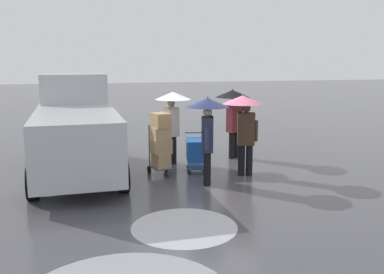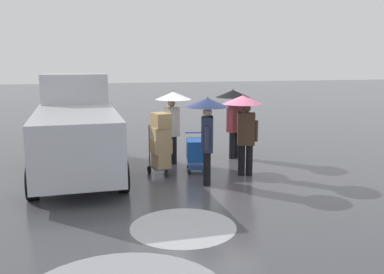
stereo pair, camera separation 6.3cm
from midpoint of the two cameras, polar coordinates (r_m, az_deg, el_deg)
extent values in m
plane|color=#4C4C51|center=(11.56, 2.36, -4.77)|extent=(90.00, 90.00, 0.00)
cylinder|color=silver|center=(7.95, -0.95, -11.92)|extent=(1.95, 1.95, 0.01)
cube|color=#B7BABF|center=(11.29, -15.02, 0.02)|extent=(2.09, 5.25, 1.40)
cube|color=#B7BABF|center=(13.05, -15.33, 6.32)|extent=(1.88, 1.45, 0.84)
cube|color=black|center=(13.84, -15.19, 3.19)|extent=(1.66, 0.10, 0.63)
cube|color=#232326|center=(14.04, -14.98, -1.05)|extent=(1.96, 0.21, 0.24)
cylinder|color=black|center=(13.04, -19.25, -1.98)|extent=(0.26, 0.73, 0.72)
cylinder|color=black|center=(13.05, -10.64, -1.57)|extent=(0.26, 0.73, 0.72)
cylinder|color=black|center=(9.92, -20.43, -5.85)|extent=(0.26, 0.73, 0.72)
cylinder|color=black|center=(9.92, -9.05, -5.31)|extent=(0.26, 0.73, 0.72)
cube|color=#1951B2|center=(11.54, 0.77, -1.73)|extent=(0.65, 0.84, 0.56)
cube|color=#1951B2|center=(11.65, 0.76, -3.94)|extent=(0.59, 0.76, 0.04)
cylinder|color=#1951B2|center=(11.88, 0.63, 0.58)|extent=(0.58, 0.14, 0.04)
sphere|color=black|center=(11.39, 1.92, -4.74)|extent=(0.10, 0.10, 0.10)
sphere|color=black|center=(11.36, -0.18, -4.77)|extent=(0.10, 0.10, 0.10)
sphere|color=black|center=(11.98, 1.66, -3.98)|extent=(0.10, 0.10, 0.10)
sphere|color=black|center=(11.95, -0.34, -4.01)|extent=(0.10, 0.10, 0.10)
cube|color=#515156|center=(11.26, -3.97, -4.07)|extent=(0.58, 0.67, 0.03)
cylinder|color=#515156|center=(11.49, -3.48, -0.96)|extent=(0.04, 0.04, 1.10)
cylinder|color=#515156|center=(11.35, -5.57, -1.14)|extent=(0.04, 0.04, 1.10)
cylinder|color=black|center=(11.64, -3.36, -4.16)|extent=(0.08, 0.21, 0.20)
cylinder|color=black|center=(11.49, -5.60, -4.39)|extent=(0.08, 0.21, 0.20)
cube|color=tan|center=(11.21, -3.98, -3.06)|extent=(0.47, 0.58, 0.38)
cube|color=tan|center=(11.13, -4.01, -1.16)|extent=(0.54, 0.55, 0.38)
cube|color=tan|center=(11.07, -4.03, 0.53)|extent=(0.49, 0.53, 0.29)
cube|color=tan|center=(11.02, -4.05, 2.25)|extent=(0.48, 0.59, 0.38)
cylinder|color=black|center=(11.29, 7.82, -3.09)|extent=(0.18, 0.18, 0.82)
cylinder|color=black|center=(11.28, 6.81, -3.08)|extent=(0.18, 0.18, 0.82)
cube|color=#473323|center=(11.12, 7.42, 1.08)|extent=(0.50, 0.40, 0.84)
sphere|color=brown|center=(11.05, 7.48, 3.84)|extent=(0.22, 0.22, 0.22)
cylinder|color=#473323|center=(11.15, 8.74, 0.81)|extent=(0.10, 0.10, 0.55)
cylinder|color=#473323|center=(11.06, 6.52, 2.20)|extent=(0.19, 0.32, 0.50)
cylinder|color=#333338|center=(11.06, 6.94, 3.03)|extent=(0.02, 0.02, 0.86)
cone|color=#E0668E|center=(11.02, 6.99, 4.99)|extent=(1.04, 1.04, 0.22)
sphere|color=#333338|center=(11.01, 7.00, 5.66)|extent=(0.04, 0.04, 0.04)
cylinder|color=black|center=(13.27, 6.15, -1.02)|extent=(0.18, 0.18, 0.82)
cylinder|color=black|center=(13.13, 5.52, -1.13)|extent=(0.18, 0.18, 0.82)
cube|color=#5B1E23|center=(13.06, 5.91, 2.49)|extent=(0.52, 0.43, 0.84)
sphere|color=brown|center=(13.00, 5.95, 4.85)|extent=(0.22, 0.22, 0.22)
cylinder|color=#5B1E23|center=(13.25, 6.72, 2.37)|extent=(0.10, 0.10, 0.55)
cylinder|color=#5B1E23|center=(12.90, 5.41, 3.39)|extent=(0.21, 0.32, 0.50)
cylinder|color=#333338|center=(12.95, 5.62, 4.12)|extent=(0.02, 0.02, 0.86)
cone|color=black|center=(12.91, 5.65, 5.80)|extent=(1.04, 1.04, 0.22)
sphere|color=#333338|center=(12.90, 5.66, 6.37)|extent=(0.04, 0.04, 0.04)
cylinder|color=black|center=(12.59, -2.81, -1.60)|extent=(0.18, 0.18, 0.82)
cylinder|color=black|center=(12.43, -2.32, -1.76)|extent=(0.18, 0.18, 0.82)
cube|color=#B2A899|center=(12.36, -2.60, 2.09)|extent=(0.42, 0.51, 0.84)
sphere|color=tan|center=(12.29, -2.62, 4.58)|extent=(0.22, 0.22, 0.22)
cylinder|color=#B2A899|center=(12.59, -3.24, 2.00)|extent=(0.10, 0.10, 0.55)
cylinder|color=#B2A899|center=(12.19, -2.07, 3.02)|extent=(0.32, 0.20, 0.50)
cylinder|color=#333338|center=(12.23, -2.36, 3.80)|extent=(0.02, 0.02, 0.86)
cone|color=white|center=(12.19, -2.37, 5.57)|extent=(1.04, 1.04, 0.22)
sphere|color=#333338|center=(12.18, -2.38, 6.18)|extent=(0.04, 0.04, 0.04)
cube|color=brown|center=(12.25, -3.39, 2.19)|extent=(0.26, 0.34, 0.44)
cylinder|color=black|center=(10.32, 2.20, -4.28)|extent=(0.18, 0.18, 0.82)
cylinder|color=black|center=(10.51, 2.21, -4.01)|extent=(0.18, 0.18, 0.82)
cube|color=#282D47|center=(10.24, 2.23, 0.36)|extent=(0.39, 0.50, 0.84)
sphere|color=beige|center=(10.16, 2.26, 3.36)|extent=(0.22, 0.22, 0.22)
cylinder|color=#282D47|center=(9.99, 2.22, -0.19)|extent=(0.10, 0.10, 0.55)
cylinder|color=#282D47|center=(10.38, 2.14, 1.73)|extent=(0.32, 0.18, 0.50)
cylinder|color=#333338|center=(10.28, 2.25, 2.54)|extent=(0.02, 0.02, 0.86)
cone|color=navy|center=(10.23, 2.27, 4.65)|extent=(1.04, 1.04, 0.22)
sphere|color=#333338|center=(10.22, 2.27, 5.37)|extent=(0.04, 0.04, 0.04)
camera|label=1|loc=(0.03, -89.83, 0.03)|focal=39.82mm
camera|label=2|loc=(0.03, 90.17, -0.03)|focal=39.82mm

